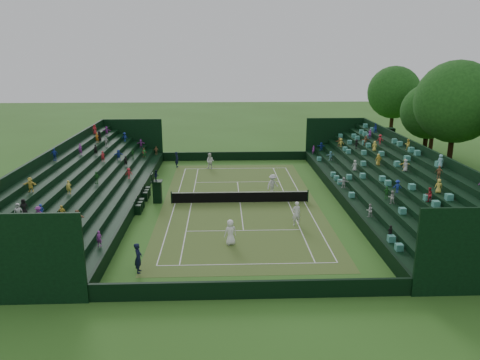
{
  "coord_description": "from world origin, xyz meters",
  "views": [
    {
      "loc": [
        -1.48,
        -37.69,
        12.49
      ],
      "look_at": [
        0.0,
        0.0,
        2.0
      ],
      "focal_mm": 35.0,
      "sensor_mm": 36.0,
      "label": 1
    }
  ],
  "objects": [
    {
      "name": "tree_row",
      "position": [
        22.19,
        9.96,
        6.84
      ],
      "size": [
        11.55,
        36.15,
        11.69
      ],
      "color": "black",
      "rests_on": "ground"
    },
    {
      "name": "line_judge_south",
      "position": [
        -6.39,
        -12.65,
        0.91
      ],
      "size": [
        0.47,
        0.68,
        1.81
      ],
      "primitive_type": "imported",
      "rotation": [
        0.0,
        0.0,
        1.62
      ],
      "color": "black",
      "rests_on": "ground"
    },
    {
      "name": "perimeter_wall_south",
      "position": [
        0.0,
        -15.88,
        0.5
      ],
      "size": [
        17.17,
        0.2,
        1.0
      ],
      "primitive_type": "cube",
      "color": "black",
      "rests_on": "ground"
    },
    {
      "name": "north_grandstand",
      "position": [
        12.66,
        0.0,
        1.55
      ],
      "size": [
        6.6,
        32.0,
        4.9
      ],
      "color": "black",
      "rests_on": "ground"
    },
    {
      "name": "perimeter_wall_north",
      "position": [
        0.0,
        15.88,
        0.5
      ],
      "size": [
        17.17,
        0.2,
        1.0
      ],
      "primitive_type": "cube",
      "color": "black",
      "rests_on": "ground"
    },
    {
      "name": "perimeter_wall_west",
      "position": [
        -8.48,
        0.0,
        0.5
      ],
      "size": [
        0.2,
        31.77,
        1.0
      ],
      "primitive_type": "cube",
      "color": "black",
      "rests_on": "ground"
    },
    {
      "name": "south_grandstand",
      "position": [
        -12.66,
        0.0,
        1.55
      ],
      "size": [
        6.6,
        32.0,
        4.9
      ],
      "color": "black",
      "rests_on": "ground"
    },
    {
      "name": "umpire_chair",
      "position": [
        -7.01,
        0.37,
        1.21
      ],
      "size": [
        0.9,
        0.9,
        2.83
      ],
      "color": "black",
      "rests_on": "ground"
    },
    {
      "name": "line_judge_north",
      "position": [
        -6.47,
        12.8,
        0.86
      ],
      "size": [
        0.47,
        0.67,
        1.73
      ],
      "primitive_type": "imported",
      "rotation": [
        0.0,
        0.0,
        1.67
      ],
      "color": "black",
      "rests_on": "ground"
    },
    {
      "name": "tennis_net",
      "position": [
        0.0,
        0.0,
        0.53
      ],
      "size": [
        11.67,
        0.1,
        1.06
      ],
      "color": "black",
      "rests_on": "ground"
    },
    {
      "name": "player_near_east",
      "position": [
        3.93,
        -5.45,
        0.92
      ],
      "size": [
        0.75,
        0.58,
        1.84
      ],
      "primitive_type": "imported",
      "rotation": [
        0.0,
        0.0,
        3.37
      ],
      "color": "white",
      "rests_on": "ground"
    },
    {
      "name": "perimeter_wall_east",
      "position": [
        8.48,
        0.0,
        0.5
      ],
      "size": [
        0.2,
        31.77,
        1.0
      ],
      "primitive_type": "cube",
      "color": "black",
      "rests_on": "ground"
    },
    {
      "name": "ground",
      "position": [
        0.0,
        0.0,
        0.0
      ],
      "size": [
        160.0,
        160.0,
        0.0
      ],
      "primitive_type": "plane",
      "color": "#315C1D",
      "rests_on": "ground"
    },
    {
      "name": "court_surface",
      "position": [
        0.0,
        0.0,
        0.01
      ],
      "size": [
        12.97,
        26.77,
        0.01
      ],
      "primitive_type": "cube",
      "color": "#3D7D29",
      "rests_on": "ground"
    },
    {
      "name": "scoreboard_tower",
      "position": [
        17.75,
        16.0,
        3.14
      ],
      "size": [
        2.0,
        1.0,
        3.7
      ],
      "color": "black",
      "rests_on": "ground"
    },
    {
      "name": "player_far_east",
      "position": [
        3.0,
        2.16,
        0.94
      ],
      "size": [
        1.4,
        1.27,
        1.88
      ],
      "primitive_type": "imported",
      "rotation": [
        0.0,
        0.0,
        0.61
      ],
      "color": "white",
      "rests_on": "ground"
    },
    {
      "name": "courtside_chairs",
      "position": [
        -8.16,
        -0.08,
        0.42
      ],
      "size": [
        0.51,
        5.48,
        1.1
      ],
      "color": "black",
      "rests_on": "ground"
    },
    {
      "name": "player_near_west",
      "position": [
        -0.98,
        -8.82,
        0.87
      ],
      "size": [
        0.99,
        0.8,
        1.74
      ],
      "primitive_type": "imported",
      "rotation": [
        0.0,
        0.0,
        3.48
      ],
      "color": "white",
      "rests_on": "ground"
    },
    {
      "name": "player_far_west",
      "position": [
        -2.79,
        11.75,
        0.89
      ],
      "size": [
        1.05,
        0.95,
        1.77
      ],
      "primitive_type": "imported",
      "rotation": [
        0.0,
        0.0,
        -0.38
      ],
      "color": "white",
      "rests_on": "ground"
    }
  ]
}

